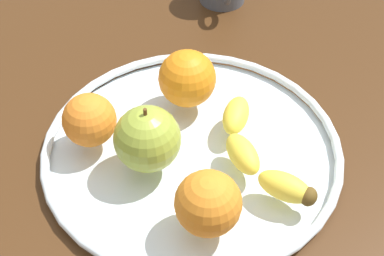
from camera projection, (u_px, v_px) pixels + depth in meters
The scene contains 7 objects.
ground_plane at pixel (192, 164), 76.17cm from camera, with size 153.32×153.32×4.00cm, color #422712.
fruit_bowl at pixel (192, 149), 74.09cm from camera, with size 38.84×38.84×1.80cm.
banana at pixel (256, 153), 70.24cm from camera, with size 19.16×10.72×3.31cm.
apple at pixel (147, 139), 68.48cm from camera, with size 8.22×8.22×9.02cm.
orange_center at pixel (187, 78), 76.61cm from camera, with size 7.83×7.83×7.83cm, color orange.
orange_front_left at pixel (89, 120), 71.71cm from camera, with size 6.88×6.88×6.88cm, color orange.
orange_back_right at pixel (208, 203), 62.17cm from camera, with size 7.52×7.52×7.52cm, color orange.
Camera 1 is at (49.94, -3.83, 55.58)cm, focal length 53.54 mm.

